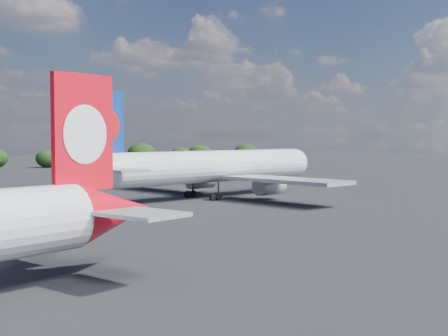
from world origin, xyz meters
name	(u,v)px	position (x,y,z in m)	size (l,w,h in m)	color
china_southern_airliner	(207,168)	(38.50, 63.78, 5.10)	(50.39, 48.33, 16.74)	silver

